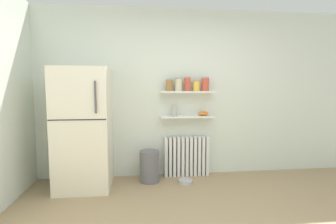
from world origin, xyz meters
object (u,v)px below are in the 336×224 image
(storage_jar_1, at_px, (178,85))
(vase, at_px, (174,110))
(refrigerator, at_px, (84,128))
(radiator, at_px, (187,156))
(storage_jar_2, at_px, (187,84))
(storage_jar_3, at_px, (196,86))
(storage_jar_4, at_px, (205,84))
(shelf_bowl, at_px, (204,113))
(storage_jar_0, at_px, (169,85))
(trash_bin, at_px, (150,166))
(pet_food_bowl, at_px, (186,181))

(storage_jar_1, xyz_separation_m, vase, (-0.06, -0.00, -0.40))
(refrigerator, distance_m, radiator, 1.61)
(storage_jar_2, bearing_deg, storage_jar_3, -0.00)
(storage_jar_3, distance_m, storage_jar_4, 0.14)
(storage_jar_4, xyz_separation_m, shelf_bowl, (-0.02, -0.00, -0.45))
(storage_jar_0, xyz_separation_m, storage_jar_3, (0.42, 0.00, -0.01))
(refrigerator, relative_size, radiator, 2.35)
(radiator, height_order, trash_bin, radiator)
(storage_jar_1, xyz_separation_m, storage_jar_3, (0.28, -0.00, -0.02))
(trash_bin, bearing_deg, pet_food_bowl, -13.86)
(refrigerator, xyz_separation_m, radiator, (1.50, 0.28, -0.52))
(storage_jar_2, bearing_deg, refrigerator, -170.54)
(pet_food_bowl, bearing_deg, refrigerator, 178.37)
(radiator, height_order, vase, vase)
(storage_jar_1, bearing_deg, vase, -180.00)
(refrigerator, bearing_deg, storage_jar_4, 7.99)
(refrigerator, height_order, shelf_bowl, refrigerator)
(shelf_bowl, height_order, trash_bin, shelf_bowl)
(storage_jar_0, relative_size, shelf_bowl, 1.17)
(storage_jar_0, xyz_separation_m, shelf_bowl, (0.54, 0.00, -0.44))
(radiator, distance_m, trash_bin, 0.63)
(storage_jar_3, height_order, vase, storage_jar_3)
(radiator, bearing_deg, storage_jar_4, -6.13)
(trash_bin, bearing_deg, refrigerator, -174.46)
(storage_jar_0, relative_size, trash_bin, 0.40)
(storage_jar_0, bearing_deg, storage_jar_3, 0.00)
(storage_jar_3, relative_size, pet_food_bowl, 0.81)
(refrigerator, bearing_deg, storage_jar_0, 11.57)
(refrigerator, xyz_separation_m, storage_jar_4, (1.78, 0.25, 0.62))
(storage_jar_0, xyz_separation_m, storage_jar_4, (0.56, 0.00, 0.01))
(storage_jar_0, relative_size, storage_jar_1, 0.92)
(refrigerator, relative_size, trash_bin, 3.59)
(refrigerator, relative_size, storage_jar_3, 10.07)
(refrigerator, distance_m, shelf_bowl, 1.78)
(storage_jar_1, bearing_deg, shelf_bowl, -0.00)
(storage_jar_1, height_order, storage_jar_4, storage_jar_4)
(refrigerator, height_order, storage_jar_3, refrigerator)
(pet_food_bowl, bearing_deg, storage_jar_0, 125.26)
(radiator, height_order, storage_jar_3, storage_jar_3)
(vase, bearing_deg, storage_jar_1, 0.00)
(storage_jar_2, bearing_deg, shelf_bowl, -0.00)
(storage_jar_3, distance_m, pet_food_bowl, 1.44)
(storage_jar_1, bearing_deg, storage_jar_2, 0.00)
(storage_jar_3, relative_size, vase, 0.96)
(radiator, xyz_separation_m, storage_jar_0, (-0.28, -0.03, 1.12))
(storage_jar_1, distance_m, storage_jar_2, 0.14)
(storage_jar_0, height_order, storage_jar_2, storage_jar_2)
(shelf_bowl, relative_size, trash_bin, 0.34)
(refrigerator, height_order, radiator, refrigerator)
(storage_jar_4, bearing_deg, storage_jar_1, 180.00)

